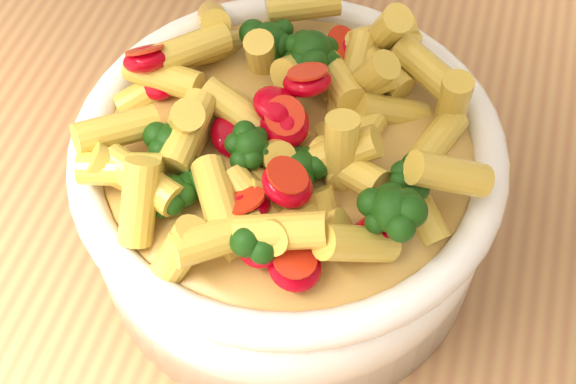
# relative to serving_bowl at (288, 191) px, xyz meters

# --- Properties ---
(serving_bowl) EXTENTS (0.25, 0.25, 0.11)m
(serving_bowl) POSITION_rel_serving_bowl_xyz_m (0.00, 0.00, 0.00)
(serving_bowl) COLOR white
(serving_bowl) RESTS_ON table
(pasta_salad) EXTENTS (0.20, 0.20, 0.04)m
(pasta_salad) POSITION_rel_serving_bowl_xyz_m (-0.00, 0.00, 0.07)
(pasta_salad) COLOR #F2BD4C
(pasta_salad) RESTS_ON serving_bowl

